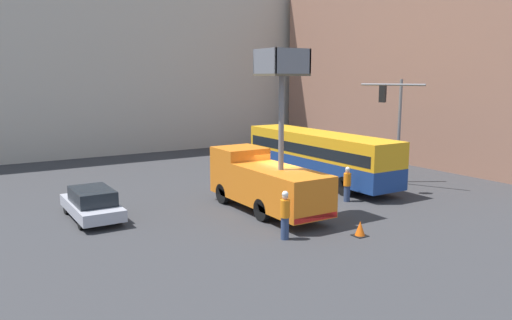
{
  "coord_description": "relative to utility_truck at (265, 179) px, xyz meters",
  "views": [
    {
      "loc": [
        -13.97,
        -19.42,
        6.32
      ],
      "look_at": [
        -1.44,
        0.61,
        2.35
      ],
      "focal_mm": 35.0,
      "sensor_mm": 36.0,
      "label": 1
    }
  ],
  "objects": [
    {
      "name": "utility_truck",
      "position": [
        0.0,
        0.0,
        0.0
      ],
      "size": [
        2.28,
        7.3,
        7.48
      ],
      "color": "orange",
      "rests_on": "ground_plane"
    },
    {
      "name": "ground_plane",
      "position": [
        1.44,
        0.19,
        -1.56
      ],
      "size": [
        120.0,
        120.0,
        0.0
      ],
      "primitive_type": "plane",
      "color": "#333335"
    },
    {
      "name": "building_backdrop_far",
      "position": [
        1.44,
        25.55,
        6.82
      ],
      "size": [
        44.0,
        10.0,
        16.76
      ],
      "color": "#BCB2A3",
      "rests_on": "ground_plane"
    },
    {
      "name": "traffic_cone_near_truck",
      "position": [
        1.19,
        -5.15,
        -1.28
      ],
      "size": [
        0.54,
        0.54,
        0.61
      ],
      "color": "black",
      "rests_on": "ground_plane"
    },
    {
      "name": "city_bus",
      "position": [
        6.4,
        3.91,
        0.21
      ],
      "size": [
        2.49,
        11.6,
        2.99
      ],
      "rotation": [
        0.0,
        0.0,
        1.4
      ],
      "color": "navy",
      "rests_on": "ground_plane"
    },
    {
      "name": "road_worker_directing",
      "position": [
        4.57,
        -0.65,
        -0.67
      ],
      "size": [
        0.38,
        0.38,
        1.8
      ],
      "rotation": [
        0.0,
        0.0,
        4.48
      ],
      "color": "navy",
      "rests_on": "ground_plane"
    },
    {
      "name": "parked_car_curbside",
      "position": [
        -7.28,
        3.0,
        -0.84
      ],
      "size": [
        1.82,
        4.57,
        1.41
      ],
      "color": "#A8A8B2",
      "rests_on": "ground_plane"
    },
    {
      "name": "traffic_light_pole",
      "position": [
        9.27,
        0.77,
        2.62
      ],
      "size": [
        3.5,
        3.26,
        6.16
      ],
      "color": "slate",
      "rests_on": "ground_plane"
    },
    {
      "name": "building_backdrop_side",
      "position": [
        20.62,
        5.81,
        5.72
      ],
      "size": [
        10.0,
        28.0,
        14.56
      ],
      "color": "#936651",
      "rests_on": "ground_plane"
    },
    {
      "name": "road_worker_near_truck",
      "position": [
        -1.6,
        -3.88,
        -0.58
      ],
      "size": [
        0.38,
        0.38,
        1.95
      ],
      "rotation": [
        0.0,
        0.0,
        4.16
      ],
      "color": "navy",
      "rests_on": "ground_plane"
    }
  ]
}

